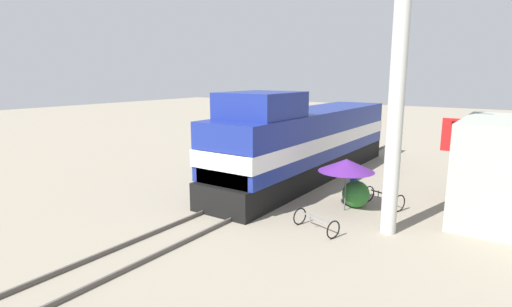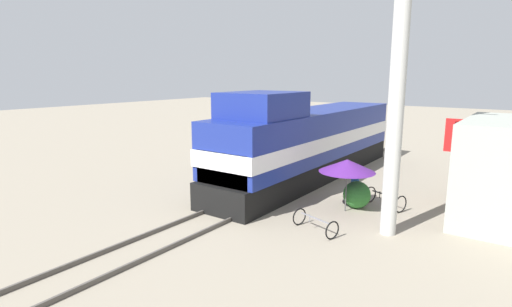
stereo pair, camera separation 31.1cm
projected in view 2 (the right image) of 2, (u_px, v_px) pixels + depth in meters
ground_plane at (274, 193)px, 19.01m from camera, size 120.00×120.00×0.00m
rail_near at (262, 189)px, 19.40m from camera, size 0.08×34.12×0.15m
rail_far at (287, 194)px, 18.58m from camera, size 0.08×34.12×0.15m
locomotive at (308, 142)px, 21.19m from camera, size 3.10×15.72×4.78m
utility_pole at (399, 65)px, 12.98m from camera, size 1.80×0.54×11.54m
vendor_umbrella at (347, 166)px, 16.05m from camera, size 2.27×2.27×2.17m
billboard_sign at (469, 141)px, 18.04m from camera, size 2.09×0.12×3.54m
shrub_cluster at (357, 195)px, 16.73m from camera, size 1.15×1.15×1.15m
person_bystander at (355, 182)px, 17.44m from camera, size 0.34×0.34×1.64m
bicycle at (385, 199)px, 16.81m from camera, size 1.79×1.27×0.72m
bicycle_spare at (315, 223)px, 14.18m from camera, size 1.82×1.15×0.65m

